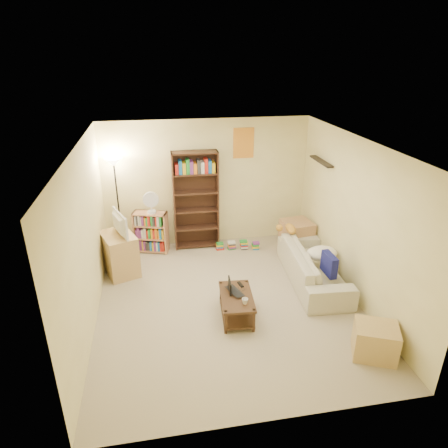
# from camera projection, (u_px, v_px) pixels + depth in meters

# --- Properties ---
(room) EXTENTS (4.50, 4.54, 2.52)m
(room) POSITION_uv_depth(u_px,v_px,m) (228.00, 206.00, 5.67)
(room) COLOR #C6B894
(room) RESTS_ON ground
(sofa) EXTENTS (2.09, 1.05, 0.58)m
(sofa) POSITION_uv_depth(u_px,v_px,m) (313.00, 266.00, 6.78)
(sofa) COLOR beige
(sofa) RESTS_ON ground
(navy_pillow) EXTENTS (0.13, 0.38, 0.34)m
(navy_pillow) POSITION_uv_depth(u_px,v_px,m) (329.00, 264.00, 6.29)
(navy_pillow) COLOR navy
(navy_pillow) RESTS_ON sofa
(cream_blanket) EXTENTS (0.53, 0.38, 0.23)m
(cream_blanket) POSITION_uv_depth(u_px,v_px,m) (322.00, 253.00, 6.76)
(cream_blanket) COLOR white
(cream_blanket) RESTS_ON sofa
(tabby_cat) EXTENTS (0.46, 0.19, 0.16)m
(tabby_cat) POSITION_uv_depth(u_px,v_px,m) (289.00, 228.00, 7.30)
(tabby_cat) COLOR gold
(tabby_cat) RESTS_ON sofa
(coffee_table) EXTENTS (0.53, 0.87, 0.37)m
(coffee_table) POSITION_uv_depth(u_px,v_px,m) (237.00, 303.00, 5.88)
(coffee_table) COLOR #432919
(coffee_table) RESTS_ON ground
(laptop) EXTENTS (0.51, 0.46, 0.03)m
(laptop) POSITION_uv_depth(u_px,v_px,m) (238.00, 291.00, 5.91)
(laptop) COLOR black
(laptop) RESTS_ON coffee_table
(laptop_screen) EXTENTS (0.03, 0.28, 0.19)m
(laptop_screen) POSITION_uv_depth(u_px,v_px,m) (230.00, 285.00, 5.86)
(laptop_screen) COLOR white
(laptop_screen) RESTS_ON laptop
(mug) EXTENTS (0.17, 0.17, 0.08)m
(mug) POSITION_uv_depth(u_px,v_px,m) (245.00, 301.00, 5.62)
(mug) COLOR silver
(mug) RESTS_ON coffee_table
(tv_remote) EXTENTS (0.08, 0.15, 0.02)m
(tv_remote) POSITION_uv_depth(u_px,v_px,m) (240.00, 284.00, 6.08)
(tv_remote) COLOR black
(tv_remote) RESTS_ON coffee_table
(tv_stand) EXTENTS (0.71, 0.83, 0.75)m
(tv_stand) POSITION_uv_depth(u_px,v_px,m) (120.00, 254.00, 6.99)
(tv_stand) COLOR tan
(tv_stand) RESTS_ON ground
(television) EXTENTS (0.75, 0.55, 0.40)m
(television) POSITION_uv_depth(u_px,v_px,m) (116.00, 224.00, 6.76)
(television) COLOR black
(television) RESTS_ON tv_stand
(tall_bookshelf) EXTENTS (0.88, 0.30, 1.94)m
(tall_bookshelf) POSITION_uv_depth(u_px,v_px,m) (196.00, 198.00, 7.71)
(tall_bookshelf) COLOR #46271A
(tall_bookshelf) RESTS_ON ground
(short_bookshelf) EXTENTS (0.69, 0.43, 0.82)m
(short_bookshelf) POSITION_uv_depth(u_px,v_px,m) (151.00, 232.00, 7.74)
(short_bookshelf) COLOR tan
(short_bookshelf) RESTS_ON ground
(desk_fan) EXTENTS (0.29, 0.16, 0.43)m
(desk_fan) POSITION_uv_depth(u_px,v_px,m) (151.00, 202.00, 7.45)
(desk_fan) COLOR silver
(desk_fan) RESTS_ON short_bookshelf
(floor_lamp) EXTENTS (0.32, 0.32, 1.88)m
(floor_lamp) POSITION_uv_depth(u_px,v_px,m) (115.00, 179.00, 7.28)
(floor_lamp) COLOR black
(floor_lamp) RESTS_ON ground
(side_table) EXTENTS (0.61, 0.61, 0.61)m
(side_table) POSITION_uv_depth(u_px,v_px,m) (296.00, 236.00, 7.82)
(side_table) COLOR tan
(side_table) RESTS_ON ground
(end_cabinet) EXTENTS (0.67, 0.62, 0.44)m
(end_cabinet) POSITION_uv_depth(u_px,v_px,m) (375.00, 341.00, 5.14)
(end_cabinet) COLOR tan
(end_cabinet) RESTS_ON ground
(book_stacks) EXTENTS (0.87, 0.25, 0.19)m
(book_stacks) POSITION_uv_depth(u_px,v_px,m) (238.00, 245.00, 7.95)
(book_stacks) COLOR red
(book_stacks) RESTS_ON ground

